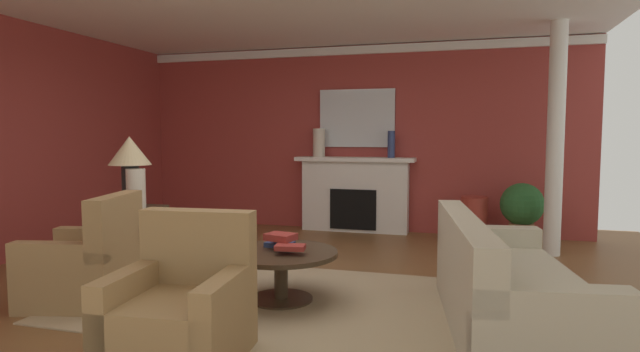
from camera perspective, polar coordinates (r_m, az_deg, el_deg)
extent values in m
plane|color=brown|center=(4.99, -6.10, -12.53)|extent=(8.63, 8.63, 0.00)
cube|color=#9E3833|center=(8.00, 2.97, 4.16)|extent=(7.07, 0.12, 2.81)
cube|color=#9E3833|center=(6.95, -31.32, 3.41)|extent=(0.12, 7.24, 2.81)
cube|color=white|center=(8.02, 2.88, 13.66)|extent=(7.07, 0.08, 0.12)
cube|color=tan|center=(4.70, -4.31, -13.54)|extent=(3.61, 2.22, 0.01)
cube|color=white|center=(7.82, 3.88, -2.25)|extent=(1.60, 0.25, 1.07)
cube|color=black|center=(7.82, 3.84, -3.60)|extent=(0.70, 0.26, 0.60)
cube|color=white|center=(7.74, 3.85, 1.86)|extent=(1.80, 0.35, 0.06)
cube|color=silver|center=(7.88, 4.10, 6.38)|extent=(1.15, 0.04, 0.87)
cube|color=#BCB299|center=(4.21, 20.38, -12.88)|extent=(1.19, 2.21, 0.45)
cube|color=#BCB299|center=(4.04, 15.67, -7.27)|extent=(0.50, 2.11, 0.40)
cube|color=#BCB299|center=(3.32, 24.15, -16.31)|extent=(0.92, 0.33, 0.62)
cube|color=#BCB299|center=(5.09, 18.05, -8.79)|extent=(0.92, 0.33, 0.62)
cube|color=#9E7A4C|center=(5.06, -24.87, -10.12)|extent=(0.96, 0.96, 0.44)
cube|color=#9E7A4C|center=(4.82, -21.70, -4.97)|extent=(0.33, 0.82, 0.51)
cube|color=#9E7A4C|center=(5.33, -23.21, -8.45)|extent=(0.81, 0.31, 0.60)
cube|color=#9E7A4C|center=(4.76, -26.80, -10.12)|extent=(0.81, 0.31, 0.60)
cube|color=#9E7A4C|center=(3.57, -15.36, -16.06)|extent=(0.86, 0.86, 0.44)
cube|color=#9E7A4C|center=(3.72, -13.30, -7.57)|extent=(0.81, 0.23, 0.51)
cube|color=#9E7A4C|center=(3.70, -20.11, -14.14)|extent=(0.21, 0.81, 0.60)
cube|color=#9E7A4C|center=(3.42, -10.24, -15.51)|extent=(0.21, 0.81, 0.60)
cylinder|color=#3D2D1E|center=(4.59, -4.34, -8.50)|extent=(1.00, 1.00, 0.04)
cylinder|color=#3D2D1E|center=(4.64, -4.33, -11.20)|extent=(0.12, 0.12, 0.41)
cylinder|color=#3D2D1E|center=(4.70, -4.31, -13.43)|extent=(0.56, 0.56, 0.03)
cube|color=#3D2D1E|center=(5.82, -20.13, -3.46)|extent=(0.56, 0.56, 0.04)
cube|color=#3D2D1E|center=(5.88, -20.03, -6.83)|extent=(0.10, 0.10, 0.66)
cube|color=#3D2D1E|center=(5.95, -19.94, -9.76)|extent=(0.45, 0.45, 0.04)
cylinder|color=black|center=(5.79, -20.19, -1.06)|extent=(0.18, 0.18, 0.45)
cone|color=#C6B284|center=(5.77, -20.30, 2.65)|extent=(0.44, 0.44, 0.30)
cylinder|color=beige|center=(5.61, -19.68, -1.38)|extent=(0.19, 0.19, 0.42)
cylinder|color=beige|center=(7.84, -0.11, 3.70)|extent=(0.18, 0.18, 0.43)
cylinder|color=navy|center=(7.61, 7.88, 3.49)|extent=(0.11, 0.11, 0.39)
cylinder|color=#9E3328|center=(7.38, 16.66, -4.61)|extent=(0.35, 0.35, 0.62)
cube|color=navy|center=(4.76, -4.47, -7.52)|extent=(0.25, 0.19, 0.04)
cube|color=maroon|center=(4.43, -3.31, -7.87)|extent=(0.28, 0.19, 0.04)
cube|color=maroon|center=(4.62, -4.37, -6.72)|extent=(0.29, 0.25, 0.06)
cylinder|color=#A8754C|center=(7.35, 21.34, -6.03)|extent=(0.32, 0.32, 0.30)
sphere|color=#28602D|center=(7.29, 21.43, -2.92)|extent=(0.56, 0.56, 0.56)
cylinder|color=white|center=(6.81, 24.57, 3.66)|extent=(0.20, 0.20, 2.81)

